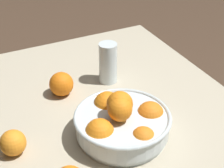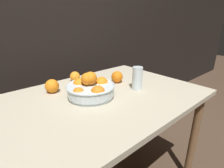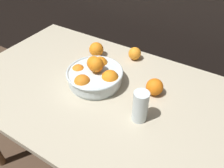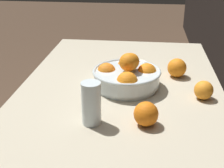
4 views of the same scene
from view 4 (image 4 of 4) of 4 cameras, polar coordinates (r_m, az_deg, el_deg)
dining_table at (r=1.32m, az=1.53°, el=-3.79°), size 1.31×0.83×0.73m
fruit_bowl at (r=1.27m, az=2.74°, el=1.51°), size 0.28×0.28×0.15m
juice_glass at (r=1.01m, az=-3.80°, el=-3.95°), size 0.06×0.06×0.15m
orange_loose_near_bowl at (r=1.23m, az=16.41°, el=-1.08°), size 0.07×0.07×0.07m
orange_loose_front at (r=1.02m, az=6.23°, el=-5.46°), size 0.08×0.08×0.08m
orange_loose_aside at (r=1.40m, az=11.78°, el=2.92°), size 0.08×0.08×0.08m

